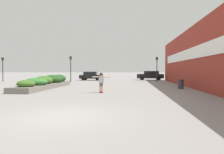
{
  "coord_description": "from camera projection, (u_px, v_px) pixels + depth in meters",
  "views": [
    {
      "loc": [
        2.48,
        -7.22,
        1.74
      ],
      "look_at": [
        0.08,
        16.63,
        0.91
      ],
      "focal_mm": 32.0,
      "sensor_mm": 36.0,
      "label": 1
    }
  ],
  "objects": [
    {
      "name": "ground_plane",
      "position": [
        66.0,
        116.0,
        7.49
      ],
      "size": [
        300.0,
        300.0,
        0.0
      ],
      "primitive_type": "plane",
      "color": "gray"
    },
    {
      "name": "building_wall_right",
      "position": [
        203.0,
        56.0,
        16.82
      ],
      "size": [
        0.67,
        34.89,
        5.93
      ],
      "color": "maroon",
      "rests_on": "ground_plane"
    },
    {
      "name": "skateboard",
      "position": [
        101.0,
        92.0,
        15.41
      ],
      "size": [
        0.41,
        0.81,
        0.09
      ],
      "rotation": [
        0.0,
        0.0,
        0.25
      ],
      "color": "maroon",
      "rests_on": "ground_plane"
    },
    {
      "name": "car_leftmost",
      "position": [
        215.0,
        76.0,
        34.54
      ],
      "size": [
        4.05,
        1.84,
        1.44
      ],
      "rotation": [
        0.0,
        0.0,
        1.57
      ],
      "color": "maroon",
      "rests_on": "ground_plane"
    },
    {
      "name": "skateboarder",
      "position": [
        101.0,
        80.0,
        15.38
      ],
      "size": [
        1.34,
        0.42,
        1.46
      ],
      "rotation": [
        0.0,
        0.0,
        0.25
      ],
      "color": "tan",
      "rests_on": "skateboard"
    },
    {
      "name": "planter_box",
      "position": [
        46.0,
        82.0,
        19.49
      ],
      "size": [
        2.1,
        9.6,
        1.24
      ],
      "color": "slate",
      "rests_on": "ground_plane"
    },
    {
      "name": "car_center_right",
      "position": [
        91.0,
        76.0,
        34.28
      ],
      "size": [
        3.91,
        1.89,
        1.48
      ],
      "rotation": [
        0.0,
        0.0,
        -1.57
      ],
      "color": "black",
      "rests_on": "ground_plane"
    },
    {
      "name": "traffic_light_left",
      "position": [
        71.0,
        65.0,
        29.07
      ],
      "size": [
        0.28,
        0.3,
        3.74
      ],
      "color": "black",
      "rests_on": "ground_plane"
    },
    {
      "name": "car_center_left",
      "position": [
        150.0,
        75.0,
        35.18
      ],
      "size": [
        4.58,
        1.89,
        1.58
      ],
      "rotation": [
        0.0,
        0.0,
        1.57
      ],
      "color": "black",
      "rests_on": "ground_plane"
    },
    {
      "name": "traffic_light_right",
      "position": [
        157.0,
        65.0,
        28.12
      ],
      "size": [
        0.28,
        0.3,
        3.6
      ],
      "color": "black",
      "rests_on": "ground_plane"
    },
    {
      "name": "trash_bin",
      "position": [
        181.0,
        84.0,
        18.49
      ],
      "size": [
        0.56,
        0.56,
        0.87
      ],
      "color": "#38383D",
      "rests_on": "ground_plane"
    },
    {
      "name": "traffic_light_far_left",
      "position": [
        3.0,
        65.0,
        30.35
      ],
      "size": [
        0.28,
        0.3,
        3.66
      ],
      "color": "black",
      "rests_on": "ground_plane"
    }
  ]
}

